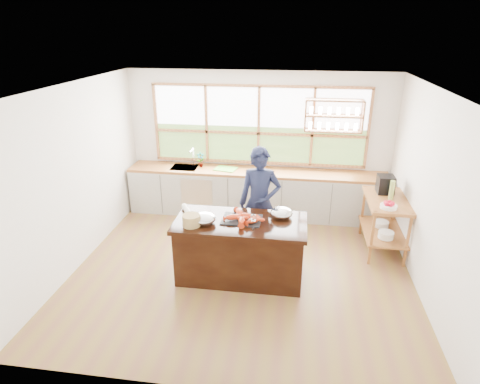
% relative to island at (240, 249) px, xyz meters
% --- Properties ---
extents(ground_plane, '(5.00, 5.00, 0.00)m').
position_rel_island_xyz_m(ground_plane, '(0.00, 0.20, -0.45)').
color(ground_plane, olive).
extents(room_shell, '(5.02, 4.52, 2.71)m').
position_rel_island_xyz_m(room_shell, '(0.02, 0.71, 1.30)').
color(room_shell, silver).
rests_on(room_shell, ground_plane).
extents(back_counter, '(4.90, 0.63, 0.90)m').
position_rel_island_xyz_m(back_counter, '(-0.02, 2.14, 0.00)').
color(back_counter, beige).
rests_on(back_counter, ground_plane).
extents(right_shelf_unit, '(0.62, 1.10, 0.90)m').
position_rel_island_xyz_m(right_shelf_unit, '(2.19, 1.09, 0.15)').
color(right_shelf_unit, '#A65C2D').
rests_on(right_shelf_unit, ground_plane).
extents(island, '(1.85, 0.90, 0.90)m').
position_rel_island_xyz_m(island, '(0.00, 0.00, 0.00)').
color(island, black).
rests_on(island, ground_plane).
extents(cook, '(0.65, 0.43, 1.78)m').
position_rel_island_xyz_m(cook, '(0.20, 0.69, 0.43)').
color(cook, '#151A34').
rests_on(cook, ground_plane).
extents(potted_plant, '(0.18, 0.15, 0.29)m').
position_rel_island_xyz_m(potted_plant, '(-1.09, 2.20, 0.59)').
color(potted_plant, slate).
rests_on(potted_plant, back_counter).
extents(cutting_board, '(0.46, 0.38, 0.01)m').
position_rel_island_xyz_m(cutting_board, '(-0.59, 2.14, 0.45)').
color(cutting_board, '#58B333').
rests_on(cutting_board, back_counter).
extents(espresso_machine, '(0.26, 0.28, 0.29)m').
position_rel_island_xyz_m(espresso_machine, '(2.19, 1.37, 0.59)').
color(espresso_machine, black).
rests_on(espresso_machine, right_shelf_unit).
extents(wine_bottle, '(0.09, 0.09, 0.30)m').
position_rel_island_xyz_m(wine_bottle, '(2.24, 1.12, 0.60)').
color(wine_bottle, '#99B754').
rests_on(wine_bottle, right_shelf_unit).
extents(fruit_bowl, '(0.25, 0.25, 0.11)m').
position_rel_island_xyz_m(fruit_bowl, '(2.14, 0.75, 0.49)').
color(fruit_bowl, white).
rests_on(fruit_bowl, right_shelf_unit).
extents(slate_board, '(0.56, 0.42, 0.02)m').
position_rel_island_xyz_m(slate_board, '(0.01, 0.04, 0.45)').
color(slate_board, black).
rests_on(slate_board, island).
extents(lobster_pile, '(0.52, 0.48, 0.08)m').
position_rel_island_xyz_m(lobster_pile, '(0.03, 0.01, 0.50)').
color(lobster_pile, '#C84115').
rests_on(lobster_pile, slate_board).
extents(mixing_bowl_left, '(0.33, 0.33, 0.16)m').
position_rel_island_xyz_m(mixing_bowl_left, '(-0.49, -0.12, 0.51)').
color(mixing_bowl_left, silver).
rests_on(mixing_bowl_left, island).
extents(mixing_bowl_right, '(0.32, 0.32, 0.15)m').
position_rel_island_xyz_m(mixing_bowl_right, '(0.56, 0.21, 0.51)').
color(mixing_bowl_right, silver).
rests_on(mixing_bowl_right, island).
extents(wine_glass, '(0.08, 0.08, 0.22)m').
position_rel_island_xyz_m(wine_glass, '(0.21, -0.21, 0.61)').
color(wine_glass, white).
rests_on(wine_glass, island).
extents(wicker_basket, '(0.25, 0.25, 0.16)m').
position_rel_island_xyz_m(wicker_basket, '(-0.64, -0.22, 0.53)').
color(wicker_basket, '#A38B49').
rests_on(wicker_basket, island).
extents(parchment_roll, '(0.22, 0.30, 0.08)m').
position_rel_island_xyz_m(parchment_roll, '(-0.83, 0.18, 0.49)').
color(parchment_roll, white).
rests_on(parchment_roll, island).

